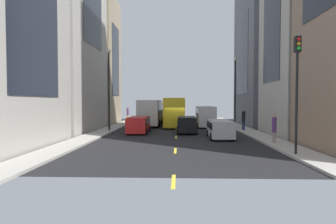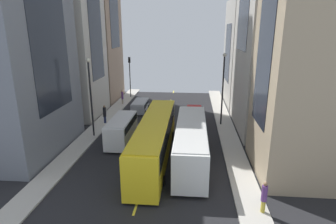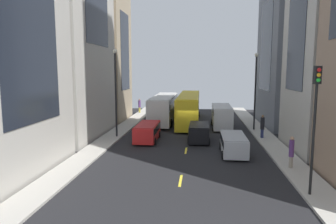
# 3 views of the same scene
# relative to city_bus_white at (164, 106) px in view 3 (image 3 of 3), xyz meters

# --- Properties ---
(ground_plane) EXTENTS (41.03, 41.03, 0.00)m
(ground_plane) POSITION_rel_city_bus_white_xyz_m (3.47, -6.97, -2.01)
(ground_plane) COLOR black
(sidewalk_west) EXTENTS (2.01, 44.00, 0.15)m
(sidewalk_west) POSITION_rel_city_bus_white_xyz_m (-4.03, -6.97, -1.93)
(sidewalk_west) COLOR #B2ADA3
(sidewalk_west) RESTS_ON ground
(sidewalk_east) EXTENTS (2.01, 44.00, 0.15)m
(sidewalk_east) POSITION_rel_city_bus_white_xyz_m (10.98, -6.97, -1.93)
(sidewalk_east) COLOR #B2ADA3
(sidewalk_east) RESTS_ON ground
(lane_stripe_1) EXTENTS (0.16, 2.00, 0.01)m
(lane_stripe_1) POSITION_rel_city_bus_white_xyz_m (3.47, -20.97, -2.00)
(lane_stripe_1) COLOR yellow
(lane_stripe_1) RESTS_ON ground
(lane_stripe_2) EXTENTS (0.16, 2.00, 0.01)m
(lane_stripe_2) POSITION_rel_city_bus_white_xyz_m (3.47, -13.97, -2.00)
(lane_stripe_2) COLOR yellow
(lane_stripe_2) RESTS_ON ground
(lane_stripe_3) EXTENTS (0.16, 2.00, 0.01)m
(lane_stripe_3) POSITION_rel_city_bus_white_xyz_m (3.47, -6.97, -2.00)
(lane_stripe_3) COLOR yellow
(lane_stripe_3) RESTS_ON ground
(lane_stripe_4) EXTENTS (0.16, 2.00, 0.01)m
(lane_stripe_4) POSITION_rel_city_bus_white_xyz_m (3.47, 0.03, -2.00)
(lane_stripe_4) COLOR yellow
(lane_stripe_4) RESTS_ON ground
(lane_stripe_5) EXTENTS (0.16, 2.00, 0.01)m
(lane_stripe_5) POSITION_rel_city_bus_white_xyz_m (3.47, 7.03, -2.00)
(lane_stripe_5) COLOR yellow
(lane_stripe_5) RESTS_ON ground
(lane_stripe_6) EXTENTS (0.16, 2.00, 0.01)m
(lane_stripe_6) POSITION_rel_city_bus_white_xyz_m (3.47, 14.03, -2.00)
(lane_stripe_6) COLOR yellow
(lane_stripe_6) RESTS_ON ground
(building_west_2) EXTENTS (10.04, 7.73, 17.88)m
(building_west_2) POSITION_rel_city_bus_white_xyz_m (-10.21, 1.15, 6.93)
(building_west_2) COLOR tan
(building_west_2) RESTS_ON ground
(building_east_2) EXTENTS (8.10, 11.22, 18.70)m
(building_east_2) POSITION_rel_city_bus_white_xyz_m (16.19, -0.84, 7.34)
(building_east_2) COLOR slate
(building_east_2) RESTS_ON ground
(city_bus_white) EXTENTS (2.80, 12.07, 3.35)m
(city_bus_white) POSITION_rel_city_bus_white_xyz_m (0.00, 0.00, 0.00)
(city_bus_white) COLOR silver
(city_bus_white) RESTS_ON ground
(streetcar_yellow) EXTENTS (2.70, 14.77, 3.59)m
(streetcar_yellow) POSITION_rel_city_bus_white_xyz_m (3.20, -0.26, 0.12)
(streetcar_yellow) COLOR yellow
(streetcar_yellow) RESTS_ON ground
(delivery_van_white) EXTENTS (2.25, 6.02, 2.58)m
(delivery_van_white) POSITION_rel_city_bus_white_xyz_m (7.06, -3.52, -0.49)
(delivery_van_white) COLOR white
(delivery_van_white) RESTS_ON ground
(car_black_0) EXTENTS (1.96, 4.05, 1.63)m
(car_black_0) POSITION_rel_city_bus_white_xyz_m (4.51, -10.50, -1.05)
(car_black_0) COLOR black
(car_black_0) RESTS_ON ground
(car_red_1) EXTENTS (2.04, 4.77, 1.62)m
(car_red_1) POSITION_rel_city_bus_white_xyz_m (-0.30, -10.74, -1.05)
(car_red_1) COLOR red
(car_red_1) RESTS_ON ground
(car_silver_2) EXTENTS (2.01, 4.45, 1.56)m
(car_silver_2) POSITION_rel_city_bus_white_xyz_m (7.24, -14.68, -1.09)
(car_silver_2) COLOR #B7BABF
(car_silver_2) RESTS_ON ground
(pedestrian_crossing_near) EXTENTS (0.37, 0.37, 2.11)m
(pedestrian_crossing_near) POSITION_rel_city_bus_white_xyz_m (-4.59, 7.12, -0.73)
(pedestrian_crossing_near) COLOR gold
(pedestrian_crossing_near) RESTS_ON ground
(pedestrian_waiting_curb) EXTENTS (0.39, 0.39, 2.22)m
(pedestrian_waiting_curb) POSITION_rel_city_bus_white_xyz_m (10.54, -8.97, -0.69)
(pedestrian_waiting_curb) COLOR navy
(pedestrian_waiting_curb) RESTS_ON ground
(pedestrian_walking_far) EXTENTS (0.32, 0.32, 2.13)m
(pedestrian_walking_far) POSITION_rel_city_bus_white_xyz_m (10.65, -18.16, -0.72)
(pedestrian_walking_far) COLOR gray
(pedestrian_walking_far) RESTS_ON ground
(traffic_light_near_corner) EXTENTS (0.32, 0.44, 6.67)m
(traffic_light_near_corner) POSITION_rel_city_bus_white_xyz_m (10.38, -22.67, 2.72)
(traffic_light_near_corner) COLOR black
(traffic_light_near_corner) RESTS_ON ground
(streetlamp_near) EXTENTS (0.44, 0.44, 8.46)m
(streetlamp_near) POSITION_rel_city_bus_white_xyz_m (-3.53, -9.76, 3.21)
(streetlamp_near) COLOR black
(streetlamp_near) RESTS_ON ground
(streetlamp_far) EXTENTS (0.44, 0.44, 8.26)m
(streetlamp_far) POSITION_rel_city_bus_white_xyz_m (10.48, -4.77, 3.10)
(streetlamp_far) COLOR black
(streetlamp_far) RESTS_ON ground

